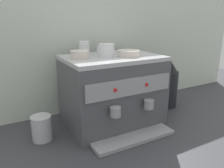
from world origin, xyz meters
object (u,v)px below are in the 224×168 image
(ceramic_cup_2, at_px, (109,48))
(espresso_machine, at_px, (112,91))
(ceramic_cup_1, at_px, (84,48))
(ceramic_bowl_0, at_px, (80,55))
(coffee_grinder, at_px, (167,83))
(milk_pitcher, at_px, (42,128))
(ceramic_bowl_1, at_px, (129,53))
(ceramic_cup_0, at_px, (106,50))

(ceramic_cup_2, bearing_deg, espresso_machine, -106.57)
(espresso_machine, height_order, ceramic_cup_1, ceramic_cup_1)
(ceramic_bowl_0, xyz_separation_m, coffee_grinder, (0.68, 0.04, -0.26))
(ceramic_cup_1, height_order, coffee_grinder, ceramic_cup_1)
(espresso_machine, xyz_separation_m, coffee_grinder, (0.49, 0.06, -0.03))
(coffee_grinder, xyz_separation_m, milk_pitcher, (-0.92, -0.06, -0.11))
(ceramic_cup_2, distance_m, ceramic_bowl_1, 0.16)
(ceramic_bowl_1, bearing_deg, ceramic_cup_2, 108.69)
(ceramic_cup_2, bearing_deg, coffee_grinder, -5.00)
(ceramic_bowl_0, bearing_deg, ceramic_cup_2, 19.68)
(ceramic_cup_1, distance_m, ceramic_cup_2, 0.15)
(coffee_grinder, bearing_deg, espresso_machine, -173.30)
(ceramic_cup_0, relative_size, ceramic_bowl_1, 0.94)
(espresso_machine, bearing_deg, ceramic_cup_1, 132.39)
(ceramic_bowl_0, bearing_deg, espresso_machine, -5.56)
(espresso_machine, height_order, ceramic_bowl_1, ceramic_bowl_1)
(ceramic_cup_0, height_order, ceramic_cup_1, ceramic_cup_1)
(ceramic_cup_2, distance_m, coffee_grinder, 0.54)
(ceramic_cup_1, xyz_separation_m, ceramic_cup_2, (0.15, -0.03, -0.01))
(espresso_machine, relative_size, ceramic_cup_0, 4.59)
(espresso_machine, distance_m, milk_pitcher, 0.45)
(ceramic_cup_1, bearing_deg, ceramic_cup_2, -12.43)
(espresso_machine, distance_m, coffee_grinder, 0.49)
(ceramic_bowl_1, bearing_deg, espresso_machine, 147.46)
(ceramic_bowl_0, height_order, coffee_grinder, ceramic_bowl_0)
(espresso_machine, relative_size, ceramic_cup_1, 6.53)
(ceramic_cup_1, relative_size, coffee_grinder, 0.23)
(ceramic_cup_1, distance_m, ceramic_bowl_1, 0.27)
(ceramic_cup_0, xyz_separation_m, milk_pitcher, (-0.39, 0.00, -0.39))
(ceramic_bowl_1, xyz_separation_m, milk_pitcher, (-0.51, 0.05, -0.37))
(ceramic_cup_2, height_order, milk_pitcher, ceramic_cup_2)
(ceramic_bowl_0, distance_m, coffee_grinder, 0.73)
(espresso_machine, height_order, coffee_grinder, espresso_machine)
(ceramic_cup_1, bearing_deg, milk_pitcher, -157.32)
(ceramic_bowl_1, height_order, milk_pitcher, ceramic_bowl_1)
(ceramic_cup_2, xyz_separation_m, ceramic_bowl_1, (0.05, -0.15, -0.01))
(espresso_machine, height_order, milk_pitcher, espresso_machine)
(ceramic_cup_0, distance_m, coffee_grinder, 0.60)
(ceramic_cup_2, bearing_deg, ceramic_bowl_0, -160.32)
(ceramic_cup_2, height_order, ceramic_bowl_1, ceramic_cup_2)
(ceramic_cup_2, xyz_separation_m, ceramic_bowl_0, (-0.22, -0.08, -0.01))
(ceramic_cup_1, bearing_deg, ceramic_bowl_1, -42.39)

